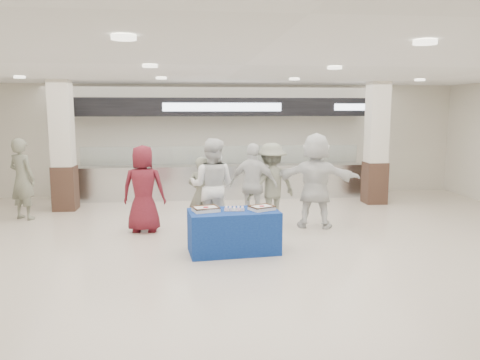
{
  "coord_description": "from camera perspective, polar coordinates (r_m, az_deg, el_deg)",
  "views": [
    {
      "loc": [
        -0.89,
        -7.67,
        2.5
      ],
      "look_at": [
        0.1,
        1.6,
        1.08
      ],
      "focal_mm": 35.0,
      "sensor_mm": 36.0,
      "label": 1
    }
  ],
  "objects": [
    {
      "name": "soldier_a",
      "position": [
        9.65,
        -4.67,
        -1.69
      ],
      "size": [
        0.62,
        0.46,
        1.54
      ],
      "primitive_type": "imported",
      "rotation": [
        0.0,
        0.0,
        2.97
      ],
      "color": "slate",
      "rests_on": "ground"
    },
    {
      "name": "column_right",
      "position": [
        12.87,
        16.26,
        3.99
      ],
      "size": [
        0.55,
        0.55,
        3.2
      ],
      "color": "#382319",
      "rests_on": "ground"
    },
    {
      "name": "sheet_cake_left",
      "position": [
        8.11,
        -4.19,
        -3.5
      ],
      "size": [
        0.5,
        0.43,
        0.09
      ],
      "color": "white",
      "rests_on": "display_table"
    },
    {
      "name": "civilian_white",
      "position": [
        9.98,
        9.18,
        -0.06
      ],
      "size": [
        1.96,
        1.08,
        2.01
      ],
      "primitive_type": "imported",
      "rotation": [
        0.0,
        0.0,
        2.87
      ],
      "color": "white",
      "rests_on": "ground"
    },
    {
      "name": "cupcake_tray",
      "position": [
        8.18,
        -0.7,
        -3.5
      ],
      "size": [
        0.38,
        0.3,
        0.06
      ],
      "color": "#A9A9AE",
      "rests_on": "display_table"
    },
    {
      "name": "serving_line",
      "position": [
        13.16,
        -2.2,
        2.81
      ],
      "size": [
        8.7,
        0.85,
        2.8
      ],
      "color": "silver",
      "rests_on": "ground"
    },
    {
      "name": "soldier_bg",
      "position": [
        11.68,
        -25.01,
        0.11
      ],
      "size": [
        0.81,
        0.71,
        1.86
      ],
      "primitive_type": "imported",
      "rotation": [
        0.0,
        0.0,
        2.64
      ],
      "color": "slate",
      "rests_on": "ground"
    },
    {
      "name": "display_table",
      "position": [
        8.24,
        -0.78,
        -6.29
      ],
      "size": [
        1.62,
        0.94,
        0.75
      ],
      "primitive_type": "cube",
      "rotation": [
        0.0,
        0.0,
        0.1
      ],
      "color": "navy",
      "rests_on": "ground"
    },
    {
      "name": "sheet_cake_right",
      "position": [
        8.21,
        2.68,
        -3.36
      ],
      "size": [
        0.49,
        0.45,
        0.09
      ],
      "color": "white",
      "rests_on": "display_table"
    },
    {
      "name": "ground",
      "position": [
        8.12,
        0.49,
        -9.29
      ],
      "size": [
        14.0,
        14.0,
        0.0
      ],
      "primitive_type": "plane",
      "color": "beige",
      "rests_on": "ground"
    },
    {
      "name": "soldier_b",
      "position": [
        10.18,
        3.84,
        -0.47
      ],
      "size": [
        1.31,
        1.03,
        1.78
      ],
      "primitive_type": "imported",
      "rotation": [
        0.0,
        0.0,
        3.51
      ],
      "color": "slate",
      "rests_on": "ground"
    },
    {
      "name": "chef_short",
      "position": [
        10.0,
        1.65,
        -0.6
      ],
      "size": [
        1.13,
        0.81,
        1.78
      ],
      "primitive_type": "imported",
      "rotation": [
        0.0,
        0.0,
        2.74
      ],
      "color": "white",
      "rests_on": "ground"
    },
    {
      "name": "civilian_maroon",
      "position": [
        9.71,
        -11.68,
        -1.06
      ],
      "size": [
        0.93,
        0.66,
        1.78
      ],
      "primitive_type": "imported",
      "rotation": [
        0.0,
        0.0,
        3.04
      ],
      "color": "maroon",
      "rests_on": "ground"
    },
    {
      "name": "chef_tall",
      "position": [
        9.39,
        -3.42,
        -0.78
      ],
      "size": [
        1.12,
        0.99,
        1.93
      ],
      "primitive_type": "imported",
      "rotation": [
        0.0,
        0.0,
        2.82
      ],
      "color": "white",
      "rests_on": "ground"
    },
    {
      "name": "column_left",
      "position": [
        12.31,
        -20.78,
        3.58
      ],
      "size": [
        0.55,
        0.55,
        3.2
      ],
      "color": "#382319",
      "rests_on": "ground"
    }
  ]
}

